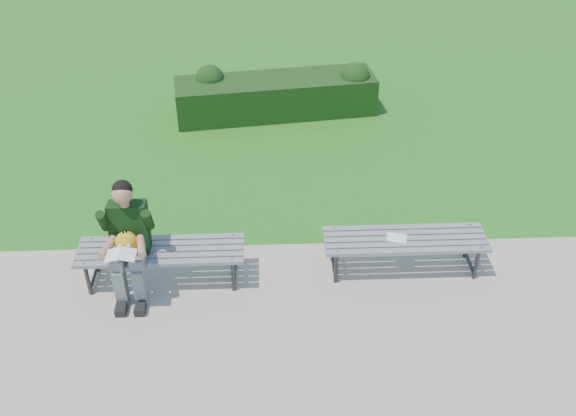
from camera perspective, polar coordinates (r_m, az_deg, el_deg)
ground at (r=7.72m, az=-1.58°, el=-3.39°), size 80.00×80.00×0.00m
walkway at (r=6.45m, az=-1.29°, el=-13.19°), size 30.00×3.50×0.02m
hedge at (r=10.48m, az=-0.96°, el=10.10°), size 3.26×1.20×0.81m
bench_left at (r=7.10m, az=-11.23°, el=-3.93°), size 1.80×0.50×0.46m
bench_right at (r=7.23m, az=10.37°, el=-2.97°), size 1.80×0.50×0.46m
seated_boy at (r=6.90m, az=-14.06°, el=-2.55°), size 0.56×0.76×1.31m
paper_sheet at (r=7.18m, az=9.63°, el=-2.63°), size 0.26×0.21×0.01m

